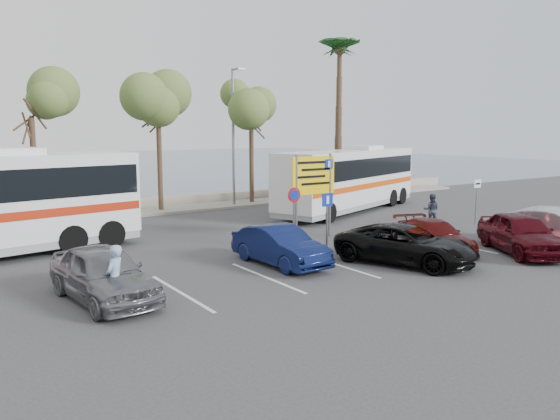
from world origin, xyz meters
TOP-DOWN VIEW (x-y plane):
  - ground at (0.00, 0.00)m, footprint 120.00×120.00m
  - kerb_strip at (0.00, 14.00)m, footprint 44.00×2.40m
  - seawall at (0.00, 16.00)m, footprint 48.00×0.80m
  - sea at (0.00, 60.00)m, footprint 140.00×140.00m
  - tree_left at (-8.00, 14.00)m, footprint 3.20×3.20m
  - tree_mid at (-1.50, 14.00)m, footprint 3.20×3.20m
  - tree_right at (4.50, 14.00)m, footprint 3.20×3.20m
  - palm_tree at (11.50, 14.00)m, footprint 4.80×4.80m
  - street_lamp_right at (3.00, 13.52)m, footprint 0.45×1.15m
  - direction_sign at (1.00, 3.20)m, footprint 2.20×0.12m
  - sign_no_stop at (-0.60, 2.38)m, footprint 0.60×0.08m
  - sign_parking at (-0.20, 0.79)m, footprint 0.50×0.07m
  - sign_taxi at (9.80, 1.49)m, footprint 0.50×0.07m
  - lane_markings at (-1.14, -1.00)m, footprint 12.02×4.20m
  - coach_bus_right at (7.50, 8.28)m, footprint 12.03×6.47m
  - car_silver_a at (-9.01, -0.49)m, footprint 2.22×4.57m
  - car_blue at (-2.82, 0.10)m, footprint 1.62×4.15m
  - car_maroon at (3.28, -1.42)m, footprint 2.83×4.40m
  - car_red at (5.68, -3.50)m, footprint 3.82×4.79m
  - suv_black at (0.88, -2.19)m, footprint 3.74×5.30m
  - car_silver_b at (8.08, -3.50)m, footprint 2.53×4.75m
  - pedestrian_near at (-9.00, -1.50)m, footprint 0.74×0.72m
  - pedestrian_far at (7.55, 2.36)m, footprint 0.94×0.96m

SIDE VIEW (x-z plane):
  - ground at x=0.00m, z-range 0.00..0.00m
  - lane_markings at x=-1.14m, z-range 0.00..0.01m
  - sea at x=0.00m, z-range 0.01..0.01m
  - kerb_strip at x=0.00m, z-range 0.00..0.15m
  - seawall at x=0.00m, z-range 0.00..0.60m
  - car_maroon at x=3.28m, z-range 0.00..1.19m
  - suv_black at x=0.88m, z-range 0.00..1.34m
  - car_blue at x=-2.82m, z-range 0.00..1.35m
  - car_silver_b at x=8.08m, z-range 0.00..1.49m
  - car_silver_a at x=-9.01m, z-range 0.00..1.50m
  - car_red at x=5.68m, z-range 0.00..1.53m
  - pedestrian_far at x=7.55m, z-range 0.00..1.56m
  - pedestrian_near at x=-9.00m, z-range 0.00..1.72m
  - sign_taxi at x=9.80m, z-range 0.32..2.52m
  - sign_parking at x=-0.20m, z-range 0.34..2.59m
  - sign_no_stop at x=-0.60m, z-range 0.40..2.75m
  - coach_bus_right at x=7.50m, z-range -0.13..3.57m
  - direction_sign at x=1.00m, z-range 0.63..4.23m
  - street_lamp_right at x=3.00m, z-range 0.59..8.60m
  - tree_left at x=-8.00m, z-range 2.40..9.60m
  - tree_right at x=4.50m, z-range 2.47..9.87m
  - tree_mid at x=-1.50m, z-range 2.65..10.65m
  - palm_tree at x=11.50m, z-range 4.27..15.47m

